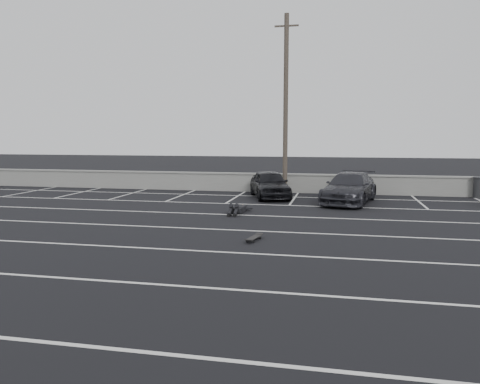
% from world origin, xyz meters
% --- Properties ---
extents(ground, '(120.00, 120.00, 0.00)m').
position_xyz_m(ground, '(0.00, 0.00, 0.00)').
color(ground, black).
rests_on(ground, ground).
extents(seawall, '(50.00, 0.45, 1.06)m').
position_xyz_m(seawall, '(0.00, 14.00, 0.55)').
color(seawall, gray).
rests_on(seawall, ground).
extents(stall_lines, '(36.00, 20.05, 0.01)m').
position_xyz_m(stall_lines, '(-0.08, 4.41, 0.00)').
color(stall_lines, silver).
rests_on(stall_lines, ground).
extents(car_left, '(2.91, 4.46, 1.41)m').
position_xyz_m(car_left, '(-0.27, 11.54, 0.71)').
color(car_left, black).
rests_on(car_left, ground).
extents(car_right, '(3.05, 5.22, 1.42)m').
position_xyz_m(car_right, '(3.69, 10.48, 0.71)').
color(car_right, '#25252B').
rests_on(car_right, ground).
extents(utility_pole, '(1.27, 0.25, 9.52)m').
position_xyz_m(utility_pole, '(0.32, 13.20, 4.82)').
color(utility_pole, '#4C4238').
rests_on(utility_pole, ground).
extents(trash_bin, '(0.87, 0.87, 1.08)m').
position_xyz_m(trash_bin, '(10.26, 13.60, 0.55)').
color(trash_bin, '#29292B').
rests_on(trash_bin, ground).
extents(person, '(1.22, 2.55, 0.49)m').
position_xyz_m(person, '(-0.84, 6.73, 0.24)').
color(person, black).
rests_on(person, ground).
extents(skateboard, '(0.39, 0.90, 0.11)m').
position_xyz_m(skateboard, '(0.69, 1.59, 0.08)').
color(skateboard, black).
rests_on(skateboard, ground).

